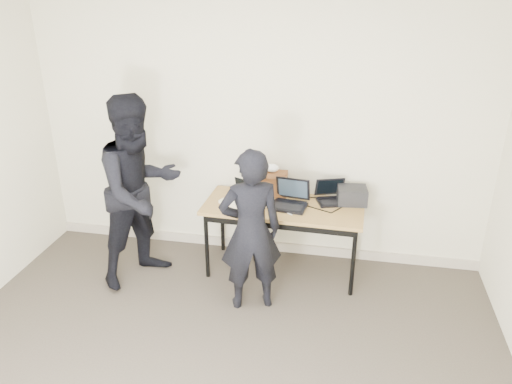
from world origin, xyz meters
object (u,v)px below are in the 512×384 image
(laptop_beige, at_px, (239,198))
(person_typist, at_px, (251,231))
(desk, at_px, (283,211))
(laptop_center, at_px, (290,200))
(person_observer, at_px, (140,191))
(laptop_right, at_px, (332,196))
(leather_satchel, at_px, (269,183))
(equipment_box, at_px, (352,195))

(laptop_beige, height_order, person_typist, person_typist)
(desk, height_order, laptop_beige, laptop_beige)
(laptop_center, xyz_separation_m, person_observer, (-1.35, -0.33, 0.12))
(laptop_center, relative_size, person_observer, 0.20)
(laptop_right, distance_m, leather_satchel, 0.62)
(desk, bearing_deg, laptop_center, 21.44)
(laptop_beige, xyz_separation_m, leather_satchel, (0.25, 0.22, 0.08))
(laptop_center, bearing_deg, laptop_right, 32.21)
(person_typist, distance_m, person_observer, 1.14)
(leather_satchel, relative_size, person_typist, 0.25)
(person_observer, bearing_deg, person_typist, -70.86)
(laptop_center, distance_m, laptop_right, 0.42)
(laptop_center, relative_size, leather_satchel, 0.98)
(laptop_beige, bearing_deg, leather_satchel, 67.75)
(laptop_right, distance_m, equipment_box, 0.19)
(laptop_beige, relative_size, laptop_center, 1.01)
(leather_satchel, bearing_deg, desk, -53.83)
(laptop_beige, height_order, leather_satchel, leather_satchel)
(desk, relative_size, leather_satchel, 4.15)
(laptop_beige, bearing_deg, laptop_center, 27.90)
(desk, height_order, laptop_right, laptop_right)
(laptop_right, bearing_deg, person_observer, 177.52)
(person_typist, xyz_separation_m, person_observer, (-1.09, 0.28, 0.16))
(equipment_box, bearing_deg, laptop_beige, -170.22)
(desk, relative_size, equipment_box, 5.59)
(person_typist, bearing_deg, leather_satchel, -111.03)
(laptop_right, xyz_separation_m, person_observer, (-1.73, -0.50, 0.13))
(person_observer, bearing_deg, equipment_box, -42.18)
(person_typist, bearing_deg, laptop_right, -149.06)
(desk, height_order, person_typist, person_typist)
(equipment_box, relative_size, person_typist, 0.19)
(leather_satchel, bearing_deg, laptop_right, -4.89)
(equipment_box, bearing_deg, laptop_center, -163.36)
(desk, xyz_separation_m, person_typist, (-0.20, -0.58, 0.07))
(person_observer, bearing_deg, laptop_right, -40.50)
(laptop_center, xyz_separation_m, leather_satchel, (-0.24, 0.21, 0.07))
(leather_satchel, distance_m, person_typist, 0.82)
(desk, bearing_deg, person_observer, -164.84)
(laptop_beige, distance_m, laptop_center, 0.49)
(laptop_right, relative_size, person_typist, 0.24)
(laptop_center, relative_size, laptop_right, 1.02)
(laptop_beige, xyz_separation_m, equipment_box, (1.06, 0.18, 0.03))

